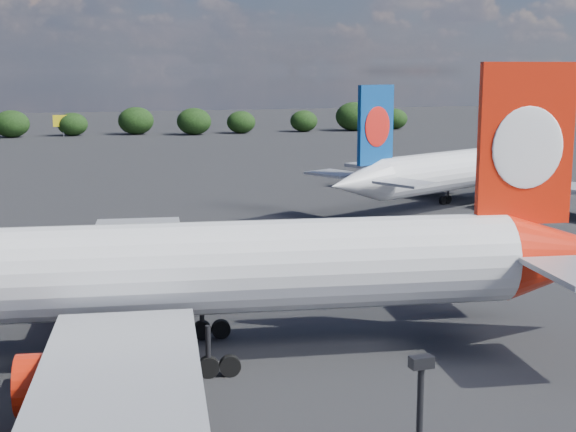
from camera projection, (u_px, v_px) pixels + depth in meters
name	position (u px, v px, depth m)	size (l,w,h in m)	color
ground	(15.00, 222.00, 89.39)	(500.00, 500.00, 0.00)	black
qantas_airliner	(198.00, 271.00, 46.24)	(52.44, 50.04, 17.13)	silver
china_southern_airliner	(469.00, 169.00, 99.21)	(44.33, 42.71, 15.15)	silver
billboard_yellow	(63.00, 121.00, 206.25)	(5.00, 0.30, 5.50)	gold
horizon_treeline	(5.00, 124.00, 199.69)	(205.02, 15.21, 8.33)	black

